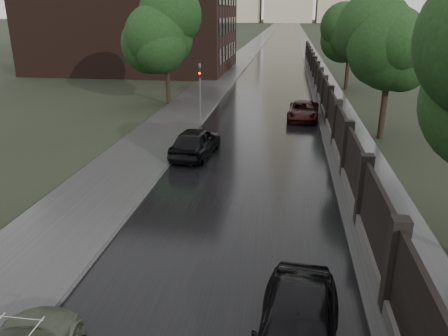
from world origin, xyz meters
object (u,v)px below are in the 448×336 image
tree_left_far (166,40)px  tree_right_b (390,56)px  car_right_near (297,331)px  tree_right_c (350,38)px  car_right_far (303,111)px  hatchback_left (196,142)px  traffic_light (200,87)px

tree_left_far → tree_right_b: bearing=-27.3°
car_right_near → tree_right_c: bearing=86.6°
tree_left_far → car_right_far: 12.43m
car_right_far → tree_right_c: bearing=75.5°
hatchback_left → car_right_near: size_ratio=0.99×
traffic_light → tree_right_b: bearing=-14.2°
tree_left_far → car_right_near: tree_left_far is taller
tree_right_c → car_right_near: (-5.31, -37.04, -4.16)m
tree_left_far → tree_right_c: bearing=32.8°
tree_right_b → car_right_near: (-5.31, -19.04, -4.16)m
tree_right_b → hatchback_left: (-10.51, -4.93, -4.17)m
traffic_light → car_right_near: traffic_light is taller
tree_right_b → tree_right_c: (0.00, 18.00, 0.00)m
hatchback_left → tree_right_c: bearing=-108.5°
tree_right_b → tree_right_c: size_ratio=1.00×
car_right_near → car_right_far: bearing=92.9°
tree_right_b → car_right_far: (-4.56, 4.32, -4.31)m
tree_right_c → traffic_light: bearing=-128.2°
car_right_far → traffic_light: bearing=-165.7°
traffic_light → hatchback_left: traffic_light is taller
tree_left_far → tree_right_c: tree_left_far is taller
tree_right_b → tree_right_c: 18.00m
tree_right_b → traffic_light: (-11.80, 2.99, -2.55)m
car_right_near → car_right_far: (0.75, 23.37, -0.15)m
tree_left_far → hatchback_left: tree_left_far is taller
tree_right_c → car_right_near: tree_right_c is taller
car_right_far → tree_left_far: bearing=165.4°
tree_left_far → traffic_light: size_ratio=1.85×
tree_left_far → tree_right_c: (15.50, 10.00, -0.29)m
hatchback_left → car_right_near: bearing=116.3°
tree_left_far → tree_right_b: 17.45m
tree_left_far → traffic_light: 6.84m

